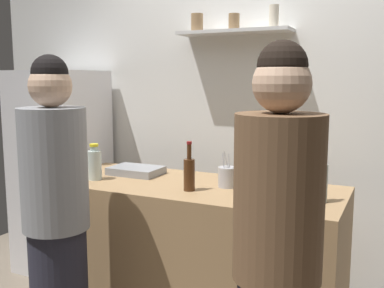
{
  "coord_description": "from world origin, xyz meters",
  "views": [
    {
      "loc": [
        0.94,
        -1.91,
        1.56
      ],
      "look_at": [
        -0.2,
        0.49,
        1.17
      ],
      "focal_mm": 41.67,
      "sensor_mm": 36.0,
      "label": 1
    }
  ],
  "objects_px": {
    "wine_bottle_green_glass": "(291,177)",
    "wine_bottle_pale_glass": "(321,181)",
    "person_brown_jacket": "(277,267)",
    "water_bottle_plastic": "(95,164)",
    "person_grey_hoodie": "(56,220)",
    "refrigerator": "(61,171)",
    "baking_pan": "(136,171)",
    "wine_bottle_amber_glass": "(189,173)",
    "utensil_holder": "(227,177)",
    "wine_bottle_dark_glass": "(295,185)"
  },
  "relations": [
    {
      "from": "baking_pan",
      "to": "person_grey_hoodie",
      "type": "distance_m",
      "value": 0.8
    },
    {
      "from": "wine_bottle_pale_glass",
      "to": "wine_bottle_green_glass",
      "type": "bearing_deg",
      "value": 157.3
    },
    {
      "from": "person_grey_hoodie",
      "to": "wine_bottle_amber_glass",
      "type": "bearing_deg",
      "value": -60.76
    },
    {
      "from": "wine_bottle_amber_glass",
      "to": "water_bottle_plastic",
      "type": "distance_m",
      "value": 0.67
    },
    {
      "from": "wine_bottle_green_glass",
      "to": "water_bottle_plastic",
      "type": "bearing_deg",
      "value": -172.89
    },
    {
      "from": "refrigerator",
      "to": "person_brown_jacket",
      "type": "bearing_deg",
      "value": -28.88
    },
    {
      "from": "refrigerator",
      "to": "wine_bottle_dark_glass",
      "type": "distance_m",
      "value": 2.14
    },
    {
      "from": "water_bottle_plastic",
      "to": "person_grey_hoodie",
      "type": "bearing_deg",
      "value": -72.67
    },
    {
      "from": "refrigerator",
      "to": "water_bottle_plastic",
      "type": "relative_size",
      "value": 7.01
    },
    {
      "from": "utensil_holder",
      "to": "wine_bottle_green_glass",
      "type": "distance_m",
      "value": 0.39
    },
    {
      "from": "wine_bottle_dark_glass",
      "to": "wine_bottle_pale_glass",
      "type": "xyz_separation_m",
      "value": [
        0.09,
        0.19,
        -0.01
      ]
    },
    {
      "from": "wine_bottle_amber_glass",
      "to": "wine_bottle_pale_glass",
      "type": "xyz_separation_m",
      "value": [
        0.73,
        0.07,
        0.01
      ]
    },
    {
      "from": "wine_bottle_amber_glass",
      "to": "water_bottle_plastic",
      "type": "height_order",
      "value": "wine_bottle_amber_glass"
    },
    {
      "from": "refrigerator",
      "to": "baking_pan",
      "type": "relative_size",
      "value": 4.77
    },
    {
      "from": "baking_pan",
      "to": "wine_bottle_green_glass",
      "type": "distance_m",
      "value": 1.08
    },
    {
      "from": "wine_bottle_dark_glass",
      "to": "utensil_holder",
      "type": "bearing_deg",
      "value": 148.27
    },
    {
      "from": "person_grey_hoodie",
      "to": "wine_bottle_pale_glass",
      "type": "bearing_deg",
      "value": -81.53
    },
    {
      "from": "water_bottle_plastic",
      "to": "person_grey_hoodie",
      "type": "relative_size",
      "value": 0.14
    },
    {
      "from": "wine_bottle_dark_glass",
      "to": "wine_bottle_amber_glass",
      "type": "bearing_deg",
      "value": 169.92
    },
    {
      "from": "utensil_holder",
      "to": "wine_bottle_dark_glass",
      "type": "bearing_deg",
      "value": -31.73
    },
    {
      "from": "wine_bottle_dark_glass",
      "to": "person_grey_hoodie",
      "type": "relative_size",
      "value": 0.2
    },
    {
      "from": "wine_bottle_pale_glass",
      "to": "utensil_holder",
      "type": "bearing_deg",
      "value": 169.85
    },
    {
      "from": "refrigerator",
      "to": "utensil_holder",
      "type": "xyz_separation_m",
      "value": [
        1.57,
        -0.33,
        0.17
      ]
    },
    {
      "from": "baking_pan",
      "to": "utensil_holder",
      "type": "height_order",
      "value": "utensil_holder"
    },
    {
      "from": "water_bottle_plastic",
      "to": "person_grey_hoodie",
      "type": "xyz_separation_m",
      "value": [
        0.17,
        -0.55,
        -0.19
      ]
    },
    {
      "from": "wine_bottle_dark_glass",
      "to": "water_bottle_plastic",
      "type": "height_order",
      "value": "wine_bottle_dark_glass"
    },
    {
      "from": "baking_pan",
      "to": "wine_bottle_amber_glass",
      "type": "distance_m",
      "value": 0.58
    },
    {
      "from": "refrigerator",
      "to": "wine_bottle_dark_glass",
      "type": "bearing_deg",
      "value": -16.85
    },
    {
      "from": "wine_bottle_green_glass",
      "to": "wine_bottle_pale_glass",
      "type": "distance_m",
      "value": 0.19
    },
    {
      "from": "wine_bottle_green_glass",
      "to": "person_brown_jacket",
      "type": "height_order",
      "value": "person_brown_jacket"
    },
    {
      "from": "baking_pan",
      "to": "wine_bottle_pale_glass",
      "type": "height_order",
      "value": "wine_bottle_pale_glass"
    },
    {
      "from": "refrigerator",
      "to": "wine_bottle_amber_glass",
      "type": "distance_m",
      "value": 1.51
    },
    {
      "from": "baking_pan",
      "to": "wine_bottle_dark_glass",
      "type": "xyz_separation_m",
      "value": [
        1.15,
        -0.36,
        0.1
      ]
    },
    {
      "from": "person_brown_jacket",
      "to": "water_bottle_plastic",
      "type": "bearing_deg",
      "value": 129.22
    },
    {
      "from": "refrigerator",
      "to": "wine_bottle_amber_glass",
      "type": "relative_size",
      "value": 5.65
    },
    {
      "from": "person_brown_jacket",
      "to": "wine_bottle_dark_glass",
      "type": "bearing_deg",
      "value": 70.57
    },
    {
      "from": "person_grey_hoodie",
      "to": "wine_bottle_green_glass",
      "type": "bearing_deg",
      "value": -74.96
    },
    {
      "from": "baking_pan",
      "to": "water_bottle_plastic",
      "type": "distance_m",
      "value": 0.3
    },
    {
      "from": "person_brown_jacket",
      "to": "wine_bottle_amber_glass",
      "type": "bearing_deg",
      "value": 111.27
    },
    {
      "from": "refrigerator",
      "to": "wine_bottle_green_glass",
      "type": "height_order",
      "value": "refrigerator"
    },
    {
      "from": "refrigerator",
      "to": "wine_bottle_pale_glass",
      "type": "distance_m",
      "value": 2.19
    },
    {
      "from": "baking_pan",
      "to": "wine_bottle_amber_glass",
      "type": "height_order",
      "value": "wine_bottle_amber_glass"
    },
    {
      "from": "refrigerator",
      "to": "baking_pan",
      "type": "xyz_separation_m",
      "value": [
        0.89,
        -0.26,
        0.13
      ]
    },
    {
      "from": "utensil_holder",
      "to": "wine_bottle_dark_glass",
      "type": "xyz_separation_m",
      "value": [
        0.46,
        -0.29,
        0.06
      ]
    },
    {
      "from": "refrigerator",
      "to": "wine_bottle_green_glass",
      "type": "xyz_separation_m",
      "value": [
        1.96,
        -0.36,
        0.21
      ]
    },
    {
      "from": "baking_pan",
      "to": "utensil_holder",
      "type": "relative_size",
      "value": 1.54
    },
    {
      "from": "wine_bottle_green_glass",
      "to": "water_bottle_plastic",
      "type": "height_order",
      "value": "wine_bottle_green_glass"
    },
    {
      "from": "wine_bottle_amber_glass",
      "to": "water_bottle_plastic",
      "type": "bearing_deg",
      "value": -179.62
    },
    {
      "from": "refrigerator",
      "to": "person_grey_hoodie",
      "type": "relative_size",
      "value": 0.97
    },
    {
      "from": "baking_pan",
      "to": "wine_bottle_green_glass",
      "type": "bearing_deg",
      "value": -5.26
    }
  ]
}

